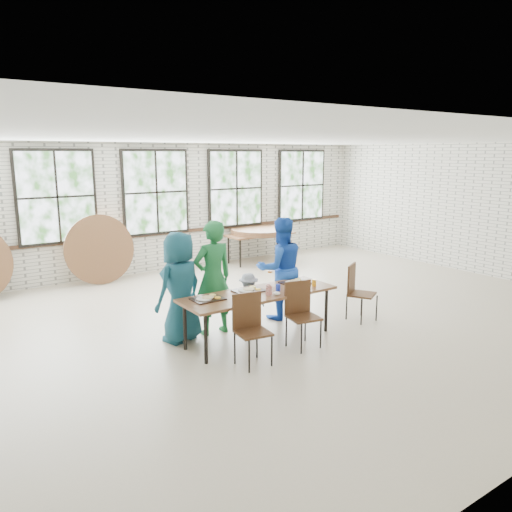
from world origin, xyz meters
The scene contains 13 objects.
room centered at (0.00, 4.44, 1.83)m, with size 12.00×12.00×12.00m.
dining_table centered at (-0.64, -0.59, 0.69)m, with size 2.41×0.82×0.74m.
chair_near_left centered at (-1.21, -1.19, 0.56)m, with size 0.47×0.46×0.95m.
chair_near_right centered at (-0.26, -1.10, 0.56)m, with size 0.49×0.48×0.95m.
chair_spare centered at (1.25, -0.75, 0.56)m, with size 0.57×0.56×0.95m.
adult_teal centered at (-1.60, 0.06, 0.83)m, with size 0.81×0.53×1.65m, color #1C516B.
adult_green centered at (-1.04, 0.06, 0.89)m, with size 0.65×0.43×1.78m, color #1C6C35.
toddler centered at (-0.39, 0.06, 0.43)m, with size 0.56×0.32×0.87m, color #151E41.
adult_blue centered at (0.27, 0.06, 0.86)m, with size 0.84×0.65×1.72m, color blue.
storage_table centered at (2.58, 3.92, 0.69)m, with size 1.82×0.79×0.74m.
tabletop_clutter centered at (-0.51, -0.60, 0.77)m, with size 2.03×0.62×0.11m.
round_tops_stacked centered at (2.58, 3.92, 0.80)m, with size 1.50×1.50×0.13m.
round_tops_leaning centered at (-3.12, 4.12, 0.74)m, with size 3.95×0.47×1.49m.
Camera 1 is at (-4.76, -6.38, 2.76)m, focal length 35.00 mm.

